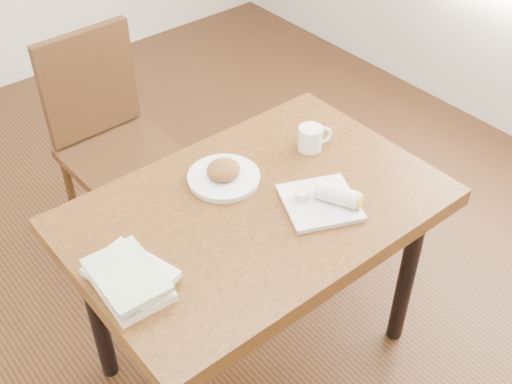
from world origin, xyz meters
TOP-DOWN VIEW (x-y plane):
  - ground at (0.00, 0.00)m, footprint 4.00×5.00m
  - table at (0.00, 0.00)m, footprint 1.14×0.76m
  - chair_far at (-0.04, 0.90)m, footprint 0.43×0.43m
  - plate_scone at (-0.01, 0.16)m, footprint 0.23×0.23m
  - coffee_mug at (0.33, 0.11)m, footprint 0.12×0.08m
  - plate_burrito at (0.16, -0.14)m, footprint 0.29×0.29m
  - book_stack at (-0.47, -0.04)m, footprint 0.21×0.26m

SIDE VIEW (x-z plane):
  - ground at x=0.00m, z-range -0.01..0.00m
  - chair_far at x=-0.04m, z-range 0.07..1.03m
  - table at x=0.00m, z-range 0.28..1.03m
  - plate_burrito at x=0.16m, z-range 0.74..0.81m
  - plate_scone at x=-0.01m, z-range 0.74..0.81m
  - book_stack at x=-0.47m, z-range 0.75..0.81m
  - coffee_mug at x=0.33m, z-range 0.75..0.84m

